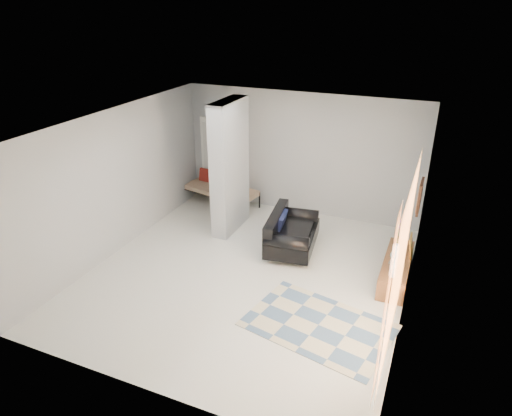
% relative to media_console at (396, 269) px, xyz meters
% --- Properties ---
extents(floor, '(6.00, 6.00, 0.00)m').
position_rel_media_console_xyz_m(floor, '(-2.52, -0.90, -0.21)').
color(floor, silver).
rests_on(floor, ground).
extents(ceiling, '(6.00, 6.00, 0.00)m').
position_rel_media_console_xyz_m(ceiling, '(-2.52, -0.90, 2.59)').
color(ceiling, white).
rests_on(ceiling, wall_back).
extents(wall_back, '(6.00, 0.00, 6.00)m').
position_rel_media_console_xyz_m(wall_back, '(-2.52, 2.10, 1.19)').
color(wall_back, '#ABAEB0').
rests_on(wall_back, ground).
extents(wall_front, '(6.00, 0.00, 6.00)m').
position_rel_media_console_xyz_m(wall_front, '(-2.52, -3.90, 1.19)').
color(wall_front, '#ABAEB0').
rests_on(wall_front, ground).
extents(wall_left, '(0.00, 6.00, 6.00)m').
position_rel_media_console_xyz_m(wall_left, '(-5.27, -0.90, 1.19)').
color(wall_left, '#ABAEB0').
rests_on(wall_left, ground).
extents(wall_right, '(0.00, 6.00, 6.00)m').
position_rel_media_console_xyz_m(wall_right, '(0.23, -0.90, 1.19)').
color(wall_right, '#ABAEB0').
rests_on(wall_right, ground).
extents(partition_column, '(0.35, 1.20, 2.80)m').
position_rel_media_console_xyz_m(partition_column, '(-3.62, 0.70, 1.19)').
color(partition_column, '#ABB0B3').
rests_on(partition_column, floor).
extents(hallway_door, '(0.85, 0.06, 2.04)m').
position_rel_media_console_xyz_m(hallway_door, '(-4.62, 2.06, 0.81)').
color(hallway_door, white).
rests_on(hallway_door, floor).
extents(curtain, '(0.00, 2.55, 2.55)m').
position_rel_media_console_xyz_m(curtain, '(0.15, -2.05, 1.24)').
color(curtain, '#FF9143').
rests_on(curtain, wall_right).
extents(wall_art, '(0.04, 0.45, 0.55)m').
position_rel_media_console_xyz_m(wall_art, '(0.20, -0.00, 1.44)').
color(wall_art, '#32180D').
rests_on(wall_art, wall_right).
extents(media_console, '(0.45, 1.61, 0.80)m').
position_rel_media_console_xyz_m(media_console, '(0.00, 0.00, 0.00)').
color(media_console, brown).
rests_on(media_console, floor).
extents(loveseat, '(1.07, 1.61, 0.76)m').
position_rel_media_console_xyz_m(loveseat, '(-2.12, 0.29, 0.15)').
color(loveseat, silver).
rests_on(loveseat, floor).
extents(daybed, '(1.93, 1.11, 0.77)m').
position_rel_media_console_xyz_m(daybed, '(-4.40, 1.73, 0.21)').
color(daybed, black).
rests_on(daybed, floor).
extents(area_rug, '(2.41, 1.85, 0.01)m').
position_rel_media_console_xyz_m(area_rug, '(-0.92, -1.80, -0.20)').
color(area_rug, beige).
rests_on(area_rug, floor).
extents(cylinder_lamp, '(0.11, 0.11, 0.59)m').
position_rel_media_console_xyz_m(cylinder_lamp, '(-0.02, -0.58, 0.49)').
color(cylinder_lamp, white).
rests_on(cylinder_lamp, media_console).
extents(bronze_figurine, '(0.13, 0.13, 0.25)m').
position_rel_media_console_xyz_m(bronze_figurine, '(-0.05, 0.39, 0.32)').
color(bronze_figurine, '#2F2315').
rests_on(bronze_figurine, media_console).
extents(vase, '(0.18, 0.18, 0.19)m').
position_rel_media_console_xyz_m(vase, '(-0.05, -0.00, 0.29)').
color(vase, silver).
rests_on(vase, media_console).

